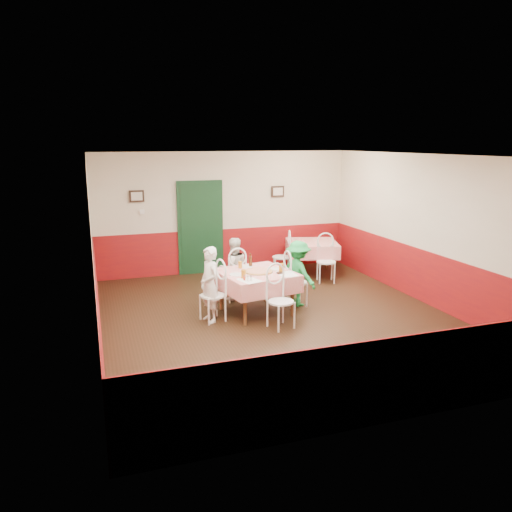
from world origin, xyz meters
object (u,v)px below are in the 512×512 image
object	(u,v)px
second_table	(312,258)
glass_a	(243,274)
glass_c	(240,265)
diner_left	(210,285)
chair_far	(235,278)
chair_second_a	(282,257)
wallet	(280,273)
chair_second_b	(326,262)
main_table	(256,293)
glass_b	(281,268)
chair_near	(281,302)
diner_right	(298,273)
diner_far	(234,269)
chair_right	(296,282)
beer_bottle	(251,261)
chair_left	(213,296)
pizza	(259,271)

from	to	relation	value
second_table	glass_a	bearing A→B (deg)	-134.17
glass_c	diner_left	distance (m)	0.88
chair_far	chair_second_a	size ratio (longest dim) A/B	1.00
glass_a	wallet	bearing A→B (deg)	7.35
chair_second_b	glass_c	world-z (taller)	chair_second_b
wallet	main_table	bearing A→B (deg)	136.51
glass_b	chair_second_a	bearing A→B (deg)	68.33
chair_near	diner_right	xyz separation A→B (m)	(0.73, 1.00, 0.17)
glass_b	second_table	bearing A→B (deg)	54.25
chair_near	diner_left	bearing A→B (deg)	132.54
diner_far	chair_right	bearing A→B (deg)	138.83
second_table	chair_second_a	xyz separation A→B (m)	(-0.75, 0.00, 0.08)
chair_second_a	glass_a	bearing A→B (deg)	-17.46
beer_bottle	chair_second_a	bearing A→B (deg)	53.47
chair_second_a	glass_a	xyz separation A→B (m)	(-1.68, -2.50, 0.38)
chair_near	glass_b	xyz separation A→B (m)	(0.27, 0.68, 0.39)
wallet	beer_bottle	bearing A→B (deg)	108.56
chair_far	glass_a	xyz separation A→B (m)	(-0.18, -1.17, 0.38)
main_table	glass_c	xyz separation A→B (m)	(-0.19, 0.34, 0.45)
wallet	diner_right	world-z (taller)	diner_right
second_table	glass_c	size ratio (longest dim) A/B	8.69
chair_second_a	wallet	bearing A→B (deg)	-5.57
chair_right	chair_second_b	world-z (taller)	same
chair_second_a	glass_c	world-z (taller)	chair_second_a
chair_left	pizza	bearing A→B (deg)	84.31
wallet	diner_left	world-z (taller)	diner_left
main_table	beer_bottle	size ratio (longest dim) A/B	5.33
chair_second_b	chair_left	bearing A→B (deg)	-135.37
chair_left	diner_left	xyz separation A→B (m)	(-0.05, -0.01, 0.20)
second_table	chair_left	bearing A→B (deg)	-141.60
glass_b	glass_c	distance (m)	0.79
second_table	beer_bottle	distance (m)	2.78
chair_right	glass_a	size ratio (longest dim) A/B	6.05
beer_bottle	second_table	bearing A→B (deg)	40.72
chair_near	beer_bottle	xyz separation A→B (m)	(-0.13, 1.22, 0.42)
chair_right	pizza	bearing A→B (deg)	103.16
glass_a	diner_left	world-z (taller)	diner_left
diner_left	diner_far	world-z (taller)	diner_left
chair_left	diner_left	distance (m)	0.21
glass_b	diner_left	world-z (taller)	diner_left
main_table	chair_second_b	xyz separation A→B (m)	(2.09, 1.42, 0.08)
second_table	glass_a	xyz separation A→B (m)	(-2.43, -2.50, 0.46)
main_table	glass_a	xyz separation A→B (m)	(-0.34, -0.33, 0.46)
beer_bottle	main_table	bearing A→B (deg)	-93.41
chair_second_a	beer_bottle	size ratio (longest dim) A/B	3.94
chair_near	diner_far	bearing A→B (deg)	85.91
glass_c	chair_right	bearing A→B (deg)	-10.41
main_table	chair_far	world-z (taller)	chair_far
chair_far	glass_b	world-z (taller)	glass_b
second_table	chair_left	distance (m)	3.74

